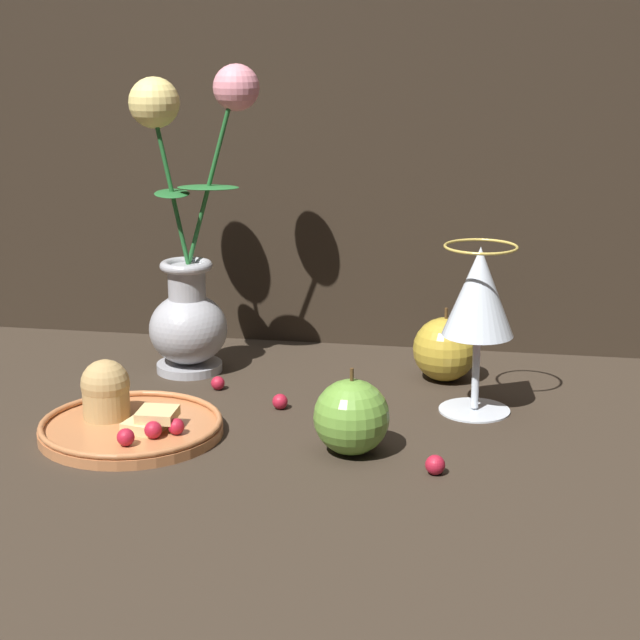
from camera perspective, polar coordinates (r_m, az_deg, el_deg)
ground_plane at (r=1.12m, az=-0.74°, el=-5.05°), size 2.40×2.40×0.00m
vase at (r=1.23m, az=-7.04°, el=3.05°), size 0.15×0.09×0.35m
plate_with_pastries at (r=1.08m, az=-10.33°, el=-5.13°), size 0.18×0.18×0.07m
wine_glass at (r=1.10m, az=8.47°, el=1.14°), size 0.08×0.08×0.18m
apple_beside_vase at (r=1.01m, az=1.69°, el=-5.19°), size 0.07×0.07×0.08m
apple_near_glass at (r=1.22m, az=6.68°, el=-1.56°), size 0.07×0.07×0.09m
berry_near_plate at (r=0.98m, az=6.16°, el=-7.69°), size 0.02×0.02×0.02m
berry_front_center at (r=1.14m, az=2.92°, el=-4.23°), size 0.02×0.02×0.02m
berry_by_glass_stem at (r=1.20m, az=-5.47°, el=-3.37°), size 0.02×0.02×0.02m
berry_under_candlestick at (r=1.13m, az=-2.15°, el=-4.37°), size 0.02×0.02×0.02m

